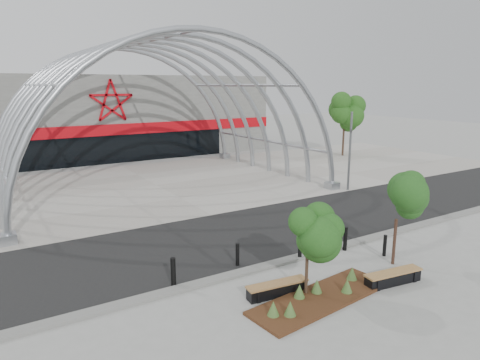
% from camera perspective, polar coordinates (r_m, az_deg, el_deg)
% --- Properties ---
extents(ground, '(140.00, 140.00, 0.00)m').
position_cam_1_polar(ground, '(18.40, 6.67, -10.27)').
color(ground, '#959691').
rests_on(ground, ground).
extents(road, '(140.00, 7.00, 0.02)m').
position_cam_1_polar(road, '(21.05, 0.72, -7.15)').
color(road, black).
rests_on(road, ground).
extents(forecourt, '(60.00, 17.00, 0.04)m').
position_cam_1_polar(forecourt, '(31.43, -11.10, -0.69)').
color(forecourt, '#A7A096').
rests_on(forecourt, ground).
extents(kerb, '(60.00, 0.50, 0.12)m').
position_cam_1_polar(kerb, '(18.20, 7.17, -10.35)').
color(kerb, slate).
rests_on(kerb, ground).
extents(arena_building, '(34.00, 15.24, 8.00)m').
position_cam_1_polar(arena_building, '(47.96, -19.05, 8.19)').
color(arena_building, slate).
rests_on(arena_building, ground).
extents(vault_canopy, '(20.80, 15.80, 20.36)m').
position_cam_1_polar(vault_canopy, '(31.43, -11.10, -0.70)').
color(vault_canopy, '#A0A4AA').
rests_on(vault_canopy, ground).
extents(planting_bed, '(5.62, 2.25, 0.58)m').
position_cam_1_polar(planting_bed, '(15.23, 10.53, -14.95)').
color(planting_bed, '#3B1D0F').
rests_on(planting_bed, ground).
extents(signal_pole, '(0.42, 0.74, 5.37)m').
position_cam_1_polar(signal_pole, '(29.85, 14.44, 3.89)').
color(signal_pole, slate).
rests_on(signal_pole, ground).
extents(street_tree_0, '(1.53, 1.53, 3.49)m').
position_cam_1_polar(street_tree_0, '(14.50, 9.09, -6.13)').
color(street_tree_0, '#322218').
rests_on(street_tree_0, ground).
extents(street_tree_1, '(1.58, 1.58, 3.73)m').
position_cam_1_polar(street_tree_1, '(17.93, 20.31, -2.57)').
color(street_tree_1, '#321914').
rests_on(street_tree_1, ground).
extents(bench_0, '(2.30, 0.75, 0.47)m').
position_cam_1_polar(bench_0, '(15.28, 5.00, -14.29)').
color(bench_0, black).
rests_on(bench_0, ground).
extents(bench_1, '(2.40, 0.83, 0.49)m').
position_cam_1_polar(bench_1, '(16.94, 19.72, -12.18)').
color(bench_1, black).
rests_on(bench_1, ground).
extents(bollard_0, '(0.18, 0.18, 1.12)m').
position_cam_1_polar(bollard_0, '(15.80, -8.88, -12.11)').
color(bollard_0, black).
rests_on(bollard_0, ground).
extents(bollard_1, '(0.15, 0.15, 0.94)m').
position_cam_1_polar(bollard_1, '(17.37, -0.34, -9.92)').
color(bollard_1, black).
rests_on(bollard_1, ground).
extents(bollard_2, '(0.16, 0.16, 1.01)m').
position_cam_1_polar(bollard_2, '(18.12, 8.00, -8.95)').
color(bollard_2, black).
rests_on(bollard_2, ground).
extents(bollard_3, '(0.15, 0.15, 0.93)m').
position_cam_1_polar(bollard_3, '(19.31, 18.74, -8.28)').
color(bollard_3, black).
rests_on(bollard_3, ground).
extents(bollard_4, '(0.17, 0.17, 1.06)m').
position_cam_1_polar(bollard_4, '(19.43, 13.86, -7.62)').
color(bollard_4, black).
rests_on(bollard_4, ground).
extents(bg_tree_1, '(2.70, 2.70, 5.91)m').
position_cam_1_polar(bg_tree_1, '(44.54, 13.78, 8.56)').
color(bg_tree_1, black).
rests_on(bg_tree_1, ground).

